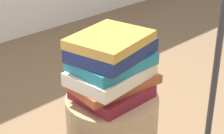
{
  "coord_description": "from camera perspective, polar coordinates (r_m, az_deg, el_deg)",
  "views": [
    {
      "loc": [
        -0.82,
        -0.83,
        1.21
      ],
      "look_at": [
        0.0,
        0.0,
        0.65
      ],
      "focal_mm": 61.49,
      "sensor_mm": 36.0,
      "label": 1
    }
  ],
  "objects": [
    {
      "name": "book_maroon",
      "position": [
        1.34,
        -0.1,
        -3.7
      ],
      "size": [
        0.24,
        0.21,
        0.04
      ],
      "primitive_type": "cube",
      "rotation": [
        0.0,
        0.0,
        -0.01
      ],
      "color": "maroon",
      "rests_on": "side_table"
    },
    {
      "name": "book_rust",
      "position": [
        1.32,
        0.45,
        -2.35
      ],
      "size": [
        0.31,
        0.2,
        0.03
      ],
      "primitive_type": "cube",
      "rotation": [
        0.0,
        0.0,
        -0.11
      ],
      "color": "#994723",
      "rests_on": "book_maroon"
    },
    {
      "name": "book_cream",
      "position": [
        1.3,
        -0.28,
        -0.94
      ],
      "size": [
        0.29,
        0.22,
        0.05
      ],
      "primitive_type": "cube",
      "rotation": [
        0.0,
        0.0,
        0.08
      ],
      "color": "beige",
      "rests_on": "book_rust"
    },
    {
      "name": "book_teal",
      "position": [
        1.29,
        0.06,
        0.85
      ],
      "size": [
        0.27,
        0.19,
        0.04
      ],
      "primitive_type": "cube",
      "rotation": [
        0.0,
        0.0,
        -0.01
      ],
      "color": "#1E727F",
      "rests_on": "book_cream"
    },
    {
      "name": "book_navy",
      "position": [
        1.26,
        0.13,
        2.51
      ],
      "size": [
        0.3,
        0.24,
        0.05
      ],
      "primitive_type": "cube",
      "rotation": [
        0.0,
        0.0,
        0.17
      ],
      "color": "#19234C",
      "rests_on": "book_teal"
    },
    {
      "name": "book_ochre",
      "position": [
        1.25,
        -0.4,
        4.15
      ],
      "size": [
        0.28,
        0.25,
        0.03
      ],
      "primitive_type": "cube",
      "rotation": [
        0.0,
        0.0,
        0.18
      ],
      "color": "#B7842D",
      "rests_on": "book_navy"
    }
  ]
}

